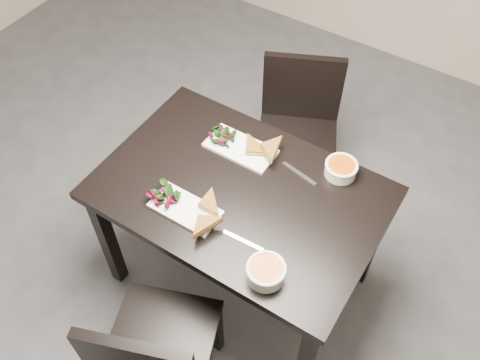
{
  "coord_description": "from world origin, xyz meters",
  "views": [
    {
      "loc": [
        1.0,
        -0.84,
        2.5
      ],
      "look_at": [
        0.27,
        0.29,
        0.82
      ],
      "focal_mm": 39.17,
      "sensor_mm": 36.0,
      "label": 1
    }
  ],
  "objects_px": {
    "table": "(240,204)",
    "plate_far": "(241,148)",
    "soup_bowl_near": "(266,271)",
    "chair_near": "(155,353)",
    "chair_far": "(298,125)",
    "soup_bowl_far": "(341,168)",
    "plate_near": "(185,209)"
  },
  "relations": [
    {
      "from": "table",
      "to": "plate_far",
      "type": "relative_size",
      "value": 3.79
    },
    {
      "from": "soup_bowl_near",
      "to": "chair_near",
      "type": "bearing_deg",
      "value": -123.52
    },
    {
      "from": "chair_near",
      "to": "chair_far",
      "type": "distance_m",
      "value": 1.41
    },
    {
      "from": "table",
      "to": "chair_far",
      "type": "height_order",
      "value": "chair_far"
    },
    {
      "from": "soup_bowl_near",
      "to": "soup_bowl_far",
      "type": "height_order",
      "value": "soup_bowl_near"
    },
    {
      "from": "plate_near",
      "to": "soup_bowl_near",
      "type": "relative_size",
      "value": 1.92
    },
    {
      "from": "table",
      "to": "plate_far",
      "type": "distance_m",
      "value": 0.26
    },
    {
      "from": "chair_far",
      "to": "soup_bowl_near",
      "type": "xyz_separation_m",
      "value": [
        0.38,
        -1.01,
        0.3
      ]
    },
    {
      "from": "plate_far",
      "to": "soup_bowl_far",
      "type": "bearing_deg",
      "value": 14.43
    },
    {
      "from": "soup_bowl_near",
      "to": "plate_near",
      "type": "bearing_deg",
      "value": 168.97
    },
    {
      "from": "chair_near",
      "to": "soup_bowl_far",
      "type": "height_order",
      "value": "chair_near"
    },
    {
      "from": "table",
      "to": "plate_far",
      "type": "xyz_separation_m",
      "value": [
        -0.12,
        0.2,
        0.11
      ]
    },
    {
      "from": "table",
      "to": "soup_bowl_near",
      "type": "height_order",
      "value": "soup_bowl_near"
    },
    {
      "from": "soup_bowl_far",
      "to": "table",
      "type": "bearing_deg",
      "value": -135.55
    },
    {
      "from": "plate_near",
      "to": "soup_bowl_far",
      "type": "height_order",
      "value": "soup_bowl_far"
    },
    {
      "from": "chair_near",
      "to": "table",
      "type": "bearing_deg",
      "value": 72.91
    },
    {
      "from": "chair_far",
      "to": "plate_near",
      "type": "height_order",
      "value": "chair_far"
    },
    {
      "from": "chair_far",
      "to": "soup_bowl_far",
      "type": "height_order",
      "value": "chair_far"
    },
    {
      "from": "table",
      "to": "plate_far",
      "type": "height_order",
      "value": "plate_far"
    },
    {
      "from": "table",
      "to": "chair_near",
      "type": "bearing_deg",
      "value": -86.77
    },
    {
      "from": "plate_near",
      "to": "chair_near",
      "type": "bearing_deg",
      "value": -70.07
    },
    {
      "from": "chair_far",
      "to": "soup_bowl_near",
      "type": "distance_m",
      "value": 1.12
    },
    {
      "from": "chair_near",
      "to": "plate_near",
      "type": "height_order",
      "value": "chair_near"
    },
    {
      "from": "plate_far",
      "to": "soup_bowl_far",
      "type": "distance_m",
      "value": 0.45
    },
    {
      "from": "chair_near",
      "to": "plate_near",
      "type": "bearing_deg",
      "value": 89.61
    },
    {
      "from": "chair_near",
      "to": "plate_near",
      "type": "relative_size",
      "value": 2.92
    },
    {
      "from": "chair_near",
      "to": "plate_far",
      "type": "height_order",
      "value": "chair_near"
    },
    {
      "from": "chair_near",
      "to": "plate_far",
      "type": "distance_m",
      "value": 0.94
    },
    {
      "from": "soup_bowl_near",
      "to": "table",
      "type": "bearing_deg",
      "value": 135.79
    },
    {
      "from": "soup_bowl_near",
      "to": "soup_bowl_far",
      "type": "distance_m",
      "value": 0.6
    },
    {
      "from": "soup_bowl_near",
      "to": "chair_far",
      "type": "bearing_deg",
      "value": 110.72
    },
    {
      "from": "plate_far",
      "to": "soup_bowl_near",
      "type": "bearing_deg",
      "value": -49.19
    }
  ]
}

